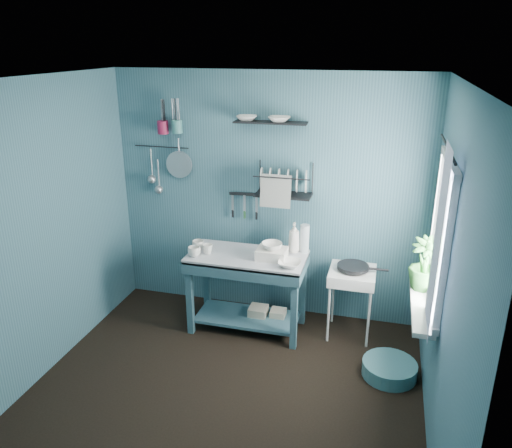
% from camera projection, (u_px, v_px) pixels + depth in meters
% --- Properties ---
extents(floor, '(3.20, 3.20, 0.00)m').
position_uv_depth(floor, '(224.00, 393.00, 4.14)').
color(floor, black).
rests_on(floor, ground).
extents(ceiling, '(3.20, 3.20, 0.00)m').
position_uv_depth(ceiling, '(215.00, 81.00, 3.28)').
color(ceiling, silver).
rests_on(ceiling, ground).
extents(wall_back, '(3.20, 0.00, 3.20)m').
position_uv_depth(wall_back, '(268.00, 198.00, 5.07)').
color(wall_back, '#345D6B').
rests_on(wall_back, ground).
extents(wall_front, '(3.20, 0.00, 3.20)m').
position_uv_depth(wall_front, '(117.00, 379.00, 2.35)').
color(wall_front, '#345D6B').
rests_on(wall_front, ground).
extents(wall_left, '(0.00, 3.00, 3.00)m').
position_uv_depth(wall_left, '(36.00, 235.00, 4.10)').
color(wall_left, '#345D6B').
rests_on(wall_left, ground).
extents(wall_right, '(0.00, 3.00, 3.00)m').
position_uv_depth(wall_right, '(447.00, 280.00, 3.32)').
color(wall_right, '#345D6B').
rests_on(wall_right, ground).
extents(work_counter, '(1.19, 0.69, 0.80)m').
position_uv_depth(work_counter, '(247.00, 292.00, 4.95)').
color(work_counter, '#2D525F').
rests_on(work_counter, floor).
extents(mug_left, '(0.12, 0.12, 0.10)m').
position_uv_depth(mug_left, '(194.00, 252.00, 4.77)').
color(mug_left, silver).
rests_on(mug_left, work_counter).
extents(mug_mid, '(0.14, 0.14, 0.09)m').
position_uv_depth(mug_mid, '(208.00, 249.00, 4.84)').
color(mug_mid, silver).
rests_on(mug_mid, work_counter).
extents(mug_right, '(0.17, 0.17, 0.10)m').
position_uv_depth(mug_right, '(198.00, 245.00, 4.92)').
color(mug_right, silver).
rests_on(mug_right, work_counter).
extents(wash_tub, '(0.28, 0.22, 0.10)m').
position_uv_depth(wash_tub, '(272.00, 254.00, 4.72)').
color(wash_tub, silver).
rests_on(wash_tub, work_counter).
extents(tub_bowl, '(0.20, 0.19, 0.06)m').
position_uv_depth(tub_bowl, '(272.00, 246.00, 4.69)').
color(tub_bowl, silver).
rests_on(tub_bowl, wash_tub).
extents(soap_bottle, '(0.11, 0.12, 0.30)m').
position_uv_depth(soap_bottle, '(294.00, 237.00, 4.84)').
color(soap_bottle, silver).
rests_on(soap_bottle, work_counter).
extents(water_bottle, '(0.09, 0.09, 0.28)m').
position_uv_depth(water_bottle, '(305.00, 239.00, 4.84)').
color(water_bottle, silver).
rests_on(water_bottle, work_counter).
extents(counter_bowl, '(0.22, 0.22, 0.05)m').
position_uv_depth(counter_bowl, '(290.00, 264.00, 4.56)').
color(counter_bowl, silver).
rests_on(counter_bowl, work_counter).
extents(hotplate_stand, '(0.44, 0.44, 0.69)m').
position_uv_depth(hotplate_stand, '(350.00, 302.00, 4.87)').
color(hotplate_stand, silver).
rests_on(hotplate_stand, floor).
extents(frying_pan, '(0.30, 0.30, 0.03)m').
position_uv_depth(frying_pan, '(353.00, 267.00, 4.74)').
color(frying_pan, black).
rests_on(frying_pan, hotplate_stand).
extents(knife_strip, '(0.32, 0.05, 0.03)m').
position_uv_depth(knife_strip, '(245.00, 194.00, 5.09)').
color(knife_strip, black).
rests_on(knife_strip, wall_back).
extents(dish_rack, '(0.55, 0.25, 0.32)m').
position_uv_depth(dish_rack, '(284.00, 180.00, 4.83)').
color(dish_rack, black).
rests_on(dish_rack, wall_back).
extents(upper_shelf, '(0.70, 0.20, 0.01)m').
position_uv_depth(upper_shelf, '(271.00, 122.00, 4.70)').
color(upper_shelf, black).
rests_on(upper_shelf, wall_back).
extents(shelf_bowl_left, '(0.22, 0.22, 0.05)m').
position_uv_depth(shelf_bowl_left, '(247.00, 115.00, 4.74)').
color(shelf_bowl_left, silver).
rests_on(shelf_bowl_left, upper_shelf).
extents(shelf_bowl_right, '(0.22, 0.22, 0.05)m').
position_uv_depth(shelf_bowl_right, '(279.00, 119.00, 4.67)').
color(shelf_bowl_right, silver).
rests_on(shelf_bowl_right, upper_shelf).
extents(utensil_cup_magenta, '(0.11, 0.11, 0.13)m').
position_uv_depth(utensil_cup_magenta, '(163.00, 127.00, 5.02)').
color(utensil_cup_magenta, maroon).
rests_on(utensil_cup_magenta, wall_back).
extents(utensil_cup_teal, '(0.11, 0.11, 0.13)m').
position_uv_depth(utensil_cup_teal, '(177.00, 126.00, 4.98)').
color(utensil_cup_teal, '#3A7A77').
rests_on(utensil_cup_teal, wall_back).
extents(colander, '(0.28, 0.03, 0.28)m').
position_uv_depth(colander, '(179.00, 165.00, 5.15)').
color(colander, '#AFB2B8').
rests_on(colander, wall_back).
extents(ladle_outer, '(0.01, 0.01, 0.30)m').
position_uv_depth(ladle_outer, '(151.00, 163.00, 5.24)').
color(ladle_outer, '#AFB2B8').
rests_on(ladle_outer, wall_back).
extents(ladle_inner, '(0.01, 0.01, 0.30)m').
position_uv_depth(ladle_inner, '(158.00, 174.00, 5.26)').
color(ladle_inner, '#AFB2B8').
rests_on(ladle_inner, wall_back).
extents(hook_rail, '(0.60, 0.01, 0.01)m').
position_uv_depth(hook_rail, '(162.00, 147.00, 5.16)').
color(hook_rail, black).
rests_on(hook_rail, wall_back).
extents(window_glass, '(0.00, 1.10, 1.10)m').
position_uv_depth(window_glass, '(443.00, 235.00, 3.68)').
color(window_glass, white).
rests_on(window_glass, wall_right).
extents(windowsill, '(0.16, 0.95, 0.04)m').
position_uv_depth(windowsill, '(421.00, 304.00, 3.90)').
color(windowsill, silver).
rests_on(windowsill, wall_right).
extents(curtain, '(0.00, 1.35, 1.35)m').
position_uv_depth(curtain, '(437.00, 243.00, 3.41)').
color(curtain, silver).
rests_on(curtain, wall_right).
extents(curtain_rod, '(0.02, 1.05, 0.02)m').
position_uv_depth(curtain_rod, '(448.00, 148.00, 3.47)').
color(curtain_rod, black).
rests_on(curtain_rod, wall_right).
extents(potted_plant, '(0.29, 0.29, 0.44)m').
position_uv_depth(potted_plant, '(425.00, 264.00, 4.04)').
color(potted_plant, '#2B6A2A').
rests_on(potted_plant, windowsill).
extents(storage_tin_large, '(0.18, 0.18, 0.22)m').
position_uv_depth(storage_tin_large, '(258.00, 317.00, 5.08)').
color(storage_tin_large, tan).
rests_on(storage_tin_large, floor).
extents(storage_tin_small, '(0.15, 0.15, 0.20)m').
position_uv_depth(storage_tin_small, '(278.00, 319.00, 5.06)').
color(storage_tin_small, tan).
rests_on(storage_tin_small, floor).
extents(floor_basin, '(0.47, 0.47, 0.13)m').
position_uv_depth(floor_basin, '(389.00, 369.00, 4.34)').
color(floor_basin, teal).
rests_on(floor_basin, floor).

